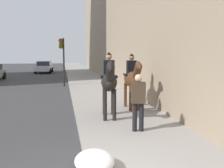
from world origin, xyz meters
TOP-DOWN VIEW (x-y plane):
  - mounted_horse_near at (4.48, -1.18)m, footprint 2.15×0.75m
  - mounted_horse_far at (5.81, -2.38)m, footprint 2.15×0.60m
  - pedestrian_greeting at (2.74, -1.74)m, footprint 0.32×0.43m
  - car_far_lane at (29.04, 2.69)m, footprint 4.67×2.11m
  - traffic_light_near_curb at (14.85, 0.43)m, footprint 0.20×0.44m
  - snow_pile_near at (0.39, -0.15)m, footprint 1.02×0.79m

SIDE VIEW (x-z plane):
  - snow_pile_near at x=0.39m, z-range 0.12..0.47m
  - car_far_lane at x=29.04m, z-range 0.05..1.49m
  - pedestrian_greeting at x=2.74m, z-range 0.25..1.95m
  - mounted_horse_far at x=5.81m, z-range 0.25..2.55m
  - mounted_horse_near at x=4.48m, z-range 0.27..2.63m
  - traffic_light_near_curb at x=14.85m, z-range 0.61..4.13m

